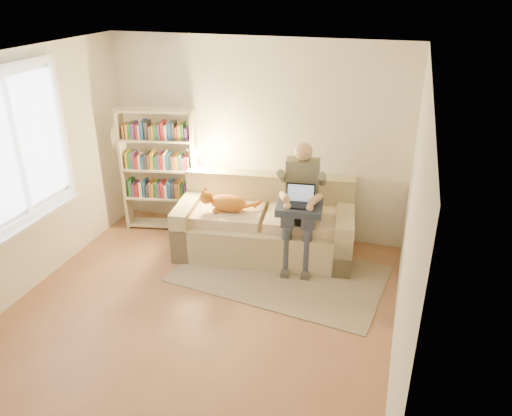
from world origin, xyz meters
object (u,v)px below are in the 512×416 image
(person, at_px, (301,198))
(cat, at_px, (222,202))
(bookshelf, at_px, (159,164))
(sofa, at_px, (265,227))
(laptop, at_px, (300,199))

(person, xyz_separation_m, cat, (-0.98, -0.10, -0.15))
(person, distance_m, cat, 0.99)
(cat, xyz_separation_m, bookshelf, (-1.06, 0.44, 0.24))
(cat, bearing_deg, bookshelf, 150.30)
(sofa, relative_size, laptop, 6.27)
(cat, height_order, bookshelf, bookshelf)
(person, bearing_deg, bookshelf, 163.41)
(sofa, bearing_deg, person, -19.78)
(laptop, bearing_deg, person, 88.27)
(sofa, relative_size, bookshelf, 1.35)
(cat, relative_size, bookshelf, 0.41)
(sofa, distance_m, bookshelf, 1.70)
(sofa, distance_m, cat, 0.66)
(bookshelf, bearing_deg, cat, -34.44)
(laptop, bearing_deg, bookshelf, 160.18)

